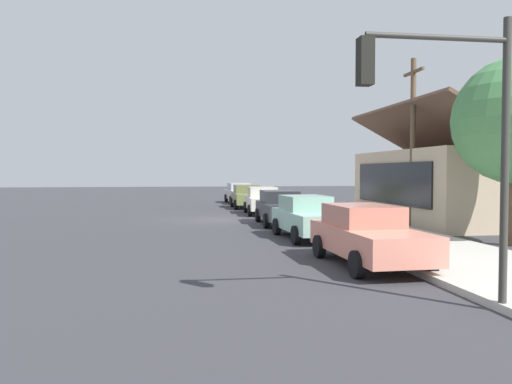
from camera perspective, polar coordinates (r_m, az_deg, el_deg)
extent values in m
plane|color=#38383D|center=(26.77, -4.11, -3.10)|extent=(120.00, 120.00, 0.00)
cube|color=beige|center=(27.78, 7.49, -2.75)|extent=(60.00, 4.20, 0.16)
cube|color=silver|center=(40.73, -1.82, -0.29)|extent=(4.68, 1.98, 0.70)
cube|color=#A0A2A6|center=(41.16, -1.92, 0.61)|extent=(2.27, 1.67, 0.56)
cylinder|color=black|center=(39.50, -0.20, -0.88)|extent=(0.67, 0.25, 0.66)
cylinder|color=black|center=(39.20, -2.78, -0.91)|extent=(0.67, 0.25, 0.66)
cylinder|color=black|center=(42.30, -0.93, -0.67)|extent=(0.67, 0.25, 0.66)
cylinder|color=black|center=(42.03, -3.34, -0.70)|extent=(0.67, 0.25, 0.66)
cube|color=olive|center=(35.25, -0.98, -0.69)|extent=(4.35, 1.93, 0.70)
cube|color=#61683C|center=(35.66, -1.06, 0.36)|extent=(2.10, 1.67, 0.56)
cylinder|color=black|center=(34.07, 0.85, -1.38)|extent=(0.66, 0.23, 0.66)
cylinder|color=black|center=(33.84, -2.28, -1.41)|extent=(0.66, 0.23, 0.66)
cylinder|color=black|center=(36.72, 0.22, -1.12)|extent=(0.66, 0.23, 0.66)
cylinder|color=black|center=(36.51, -2.68, -1.14)|extent=(0.66, 0.23, 0.66)
cube|color=silver|center=(30.12, 0.78, -1.20)|extent=(4.53, 2.02, 0.70)
cube|color=beige|center=(30.53, 0.69, 0.03)|extent=(2.21, 1.70, 0.56)
cylinder|color=black|center=(28.91, 2.89, -2.04)|extent=(0.67, 0.25, 0.66)
cylinder|color=black|center=(28.69, -0.69, -2.07)|extent=(0.67, 0.25, 0.66)
cylinder|color=black|center=(31.63, 2.12, -1.67)|extent=(0.67, 0.25, 0.66)
cylinder|color=black|center=(31.42, -1.16, -1.69)|extent=(0.67, 0.25, 0.66)
cube|color=#2D3035|center=(24.31, 2.80, -2.03)|extent=(4.92, 1.98, 0.70)
cube|color=#27292D|center=(24.75, 2.61, -0.49)|extent=(2.38, 1.68, 0.56)
cylinder|color=black|center=(23.05, 5.70, -3.15)|extent=(0.67, 0.24, 0.66)
cylinder|color=black|center=(22.72, 1.17, -3.21)|extent=(0.67, 0.24, 0.66)
cylinder|color=black|center=(25.99, 4.23, -2.53)|extent=(0.67, 0.24, 0.66)
cylinder|color=black|center=(25.69, 0.20, -2.58)|extent=(0.67, 0.24, 0.66)
cube|color=#9ED1BC|center=(19.17, 5.86, -3.19)|extent=(4.56, 1.97, 0.70)
cube|color=#86B1A0|center=(19.55, 5.47, -1.23)|extent=(2.22, 1.65, 0.56)
cylinder|color=black|center=(18.20, 9.81, -4.62)|extent=(0.67, 0.25, 0.66)
cylinder|color=black|center=(17.64, 4.47, -4.81)|extent=(0.67, 0.25, 0.66)
cylinder|color=black|center=(20.79, 7.02, -3.74)|extent=(0.67, 0.25, 0.66)
cylinder|color=black|center=(20.30, 2.31, -3.87)|extent=(0.67, 0.25, 0.66)
cube|color=#EA8C75|center=(13.97, 12.44, -5.27)|extent=(4.81, 1.95, 0.70)
cube|color=tan|center=(14.34, 11.72, -2.54)|extent=(2.33, 1.66, 0.56)
cylinder|color=black|center=(13.11, 18.65, -7.38)|extent=(0.67, 0.24, 0.66)
cylinder|color=black|center=(12.34, 11.18, -7.91)|extent=(0.67, 0.24, 0.66)
cylinder|color=black|center=(15.72, 13.40, -5.73)|extent=(0.67, 0.24, 0.66)
cylinder|color=black|center=(15.08, 7.04, -6.02)|extent=(0.67, 0.24, 0.66)
cube|color=#CCB293|center=(27.47, 22.25, 0.56)|extent=(10.30, 7.76, 3.53)
cube|color=black|center=(25.67, 14.73, 0.94)|extent=(8.24, 0.08, 1.97)
cube|color=brown|center=(26.59, 18.73, 6.59)|extent=(10.90, 4.18, 2.32)
cube|color=brown|center=(28.58, 25.69, 6.17)|extent=(10.90, 4.18, 2.32)
cylinder|color=#383833|center=(10.07, 25.95, 2.61)|extent=(0.14, 0.14, 5.20)
cylinder|color=#383833|center=(9.67, 19.58, 15.89)|extent=(0.10, 2.60, 0.10)
cube|color=black|center=(9.05, 12.05, 14.01)|extent=(0.28, 0.24, 0.80)
sphere|color=red|center=(9.24, 11.72, 15.42)|extent=(0.16, 0.16, 0.16)
sphere|color=yellow|center=(9.19, 11.71, 13.84)|extent=(0.16, 0.16, 0.16)
sphere|color=green|center=(9.14, 11.70, 12.24)|extent=(0.16, 0.16, 0.16)
cylinder|color=brown|center=(23.85, 17.03, 5.17)|extent=(0.24, 0.24, 7.50)
cube|color=brown|center=(24.22, 17.12, 12.63)|extent=(1.80, 0.12, 0.12)
cylinder|color=red|center=(18.22, 11.70, -4.29)|extent=(0.22, 0.22, 0.55)
sphere|color=red|center=(18.18, 11.71, -3.21)|extent=(0.18, 0.18, 0.18)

